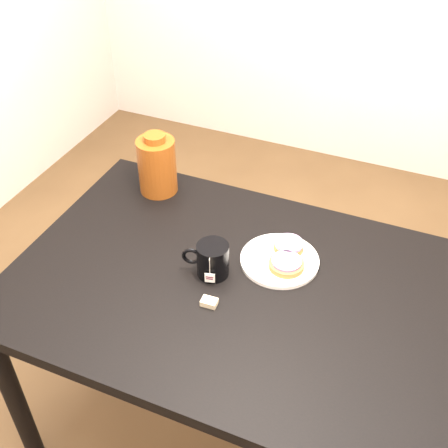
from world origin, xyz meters
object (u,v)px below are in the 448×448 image
Objects in this scene: bagel_back at (289,246)px; mug at (212,259)px; bagel_front at (286,264)px; bagel_package at (157,165)px; teabag_pouch at (209,302)px; table at (247,306)px; plate at (280,260)px.

bagel_back is 0.64× the size of mug.
bagel_package is at bearing 158.16° from bagel_front.
teabag_pouch is at bearing -48.09° from bagel_package.
table is 0.17m from plate.
bagel_front is at bearing 54.49° from teabag_pouch.
bagel_package reaches higher than teabag_pouch.
bagel_back is 0.08m from bagel_front.
bagel_package is at bearing 165.27° from bagel_back.
bagel_front reaches higher than teabag_pouch.
mug is at bearing -153.97° from bagel_front.
bagel_package is at bearing 131.91° from teabag_pouch.
plate is at bearing -100.98° from bagel_back.
mug reaches higher than teabag_pouch.
table is 6.25× the size of bagel_package.
mug is 0.14m from teabag_pouch.
teabag_pouch is 0.59m from bagel_package.
bagel_package is at bearing 123.48° from mug.
plate is 0.21m from mug.
bagel_package reaches higher than table.
bagel_back is at bearing 65.36° from teabag_pouch.
teabag_pouch is (-0.07, -0.11, 0.09)m from table.
bagel_back is at bearing 71.83° from table.
plate reaches higher than table.
bagel_back is at bearing 79.02° from plate.
table is at bearing -108.17° from bagel_back.
teabag_pouch is (0.04, -0.12, -0.04)m from mug.
mug is 3.33× the size of teabag_pouch.
bagel_front is at bearing -42.14° from plate.
table is at bearing -110.89° from plate.
bagel_back is at bearing 30.29° from mug.
bagel_front is (0.08, 0.11, 0.11)m from table.
mug is (-0.18, -0.18, 0.03)m from bagel_back.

